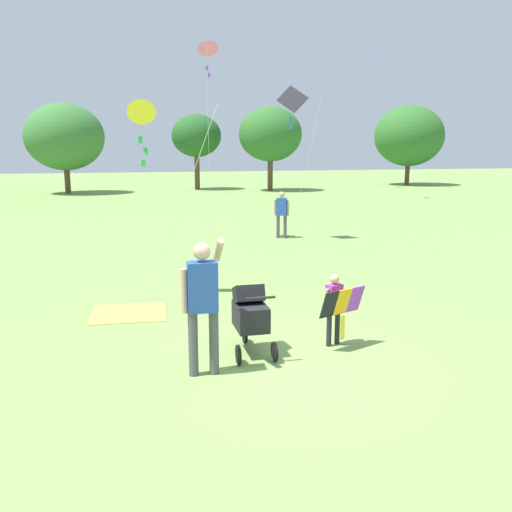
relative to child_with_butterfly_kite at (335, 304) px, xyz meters
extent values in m
plane|color=#75994C|center=(-0.88, -0.38, -0.66)|extent=(120.00, 120.00, 0.00)
cylinder|color=brown|center=(-6.38, 29.99, 0.15)|extent=(0.36, 0.36, 1.61)
ellipsoid|color=#387033|center=(-6.38, 29.99, 2.95)|extent=(4.99, 4.49, 4.24)
cylinder|color=brown|center=(2.29, 31.41, 0.52)|extent=(0.36, 0.36, 2.36)
ellipsoid|color=#235623|center=(2.29, 31.41, 3.10)|extent=(3.48, 3.14, 2.96)
cylinder|color=brown|center=(7.02, 29.03, 0.39)|extent=(0.36, 0.36, 2.11)
ellipsoid|color=#2D6628|center=(7.02, 29.03, 3.17)|extent=(4.33, 3.90, 3.68)
cylinder|color=brown|center=(19.18, 32.01, 0.15)|extent=(0.36, 0.36, 1.62)
ellipsoid|color=#2D6628|center=(19.18, 32.01, 3.17)|extent=(5.53, 4.98, 4.70)
cylinder|color=#232328|center=(0.07, 0.06, -0.39)|extent=(0.08, 0.08, 0.55)
cylinder|color=#232328|center=(-0.09, 0.00, -0.39)|extent=(0.08, 0.08, 0.55)
cube|color=purple|center=(-0.01, 0.03, 0.09)|extent=(0.28, 0.22, 0.41)
cylinder|color=tan|center=(0.13, 0.08, 0.06)|extent=(0.06, 0.06, 0.36)
cylinder|color=tan|center=(-0.15, -0.02, 0.06)|extent=(0.06, 0.06, 0.36)
sphere|color=tan|center=(-0.01, 0.03, 0.38)|extent=(0.14, 0.14, 0.14)
cube|color=purple|center=(0.30, -0.04, 0.06)|extent=(0.30, 0.23, 0.41)
cube|color=#F4A319|center=(0.05, -0.14, 0.06)|extent=(0.30, 0.23, 0.41)
cube|color=black|center=(-0.19, -0.23, 0.06)|extent=(0.30, 0.23, 0.41)
cube|color=yellow|center=(0.06, -0.16, -0.33)|extent=(0.08, 0.04, 0.36)
cylinder|color=#4C4C51|center=(-2.22, -0.57, -0.22)|extent=(0.13, 0.13, 0.87)
cylinder|color=#4C4C51|center=(-1.95, -0.58, -0.22)|extent=(0.13, 0.13, 0.87)
cube|color=#284CA8|center=(-2.08, -0.58, 0.54)|extent=(0.39, 0.25, 0.66)
cylinder|color=tan|center=(-2.32, -0.57, 0.50)|extent=(0.09, 0.09, 0.58)
cylinder|color=tan|center=(-1.84, -0.44, 0.99)|extent=(0.12, 0.54, 0.41)
sphere|color=tan|center=(-2.08, -0.58, 1.00)|extent=(0.23, 0.23, 0.23)
cylinder|color=black|center=(-1.30, 0.44, -0.52)|extent=(0.04, 0.28, 0.28)
cylinder|color=black|center=(-1.57, -0.36, -0.52)|extent=(0.04, 0.28, 0.28)
cylinder|color=black|center=(-1.05, -0.37, -0.52)|extent=(0.04, 0.28, 0.28)
cube|color=black|center=(-1.31, 0.02, -0.10)|extent=(0.45, 0.65, 0.36)
cube|color=black|center=(-1.30, 0.15, 0.20)|extent=(0.42, 0.42, 0.35)
cylinder|color=black|center=(-1.31, -0.44, 0.30)|extent=(0.48, 0.04, 0.04)
cone|color=yellow|center=(-2.59, 3.45, 2.96)|extent=(0.56, 0.37, 0.47)
cube|color=green|center=(-2.64, 3.50, 2.44)|extent=(0.08, 0.02, 0.14)
cube|color=green|center=(-2.55, 3.50, 2.22)|extent=(0.08, 0.05, 0.14)
cube|color=green|center=(-2.60, 3.50, 2.00)|extent=(0.08, 0.05, 0.14)
cylinder|color=silver|center=(-2.21, 1.51, 1.07)|extent=(0.77, 3.89, 3.48)
cube|color=black|center=(2.22, 9.20, 3.75)|extent=(0.88, 0.57, 0.88)
cube|color=blue|center=(2.18, 9.24, 3.14)|extent=(0.08, 0.03, 0.14)
cube|color=blue|center=(2.18, 9.15, 2.92)|extent=(0.08, 0.03, 0.14)
cylinder|color=silver|center=(2.11, 7.64, 1.45)|extent=(0.24, 3.11, 4.23)
cone|color=pink|center=(-0.28, 9.80, 5.24)|extent=(0.67, 0.57, 0.41)
cube|color=purple|center=(-0.31, 9.85, 4.67)|extent=(0.08, 0.05, 0.14)
cube|color=purple|center=(-0.27, 9.80, 4.45)|extent=(0.08, 0.05, 0.14)
cylinder|color=silver|center=(-0.53, 8.44, 2.20)|extent=(0.50, 2.74, 5.73)
cube|color=blue|center=(11.10, 21.25, 7.37)|extent=(0.31, 0.41, 0.43)
cylinder|color=#4C4C51|center=(1.96, 9.77, -0.28)|extent=(0.11, 0.11, 0.76)
cylinder|color=#4C4C51|center=(2.17, 9.67, -0.28)|extent=(0.11, 0.11, 0.76)
cube|color=#284CA8|center=(2.07, 9.72, 0.38)|extent=(0.39, 0.32, 0.57)
cylinder|color=tan|center=(1.88, 9.80, 0.34)|extent=(0.08, 0.08, 0.50)
cylinder|color=tan|center=(2.26, 9.63, 0.34)|extent=(0.08, 0.08, 0.50)
sphere|color=tan|center=(2.07, 9.72, 0.78)|extent=(0.20, 0.20, 0.20)
cube|color=gold|center=(-3.00, 2.40, -0.65)|extent=(1.42, 1.27, 0.02)
camera|label=1|loc=(-3.04, -7.28, 2.30)|focal=37.94mm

